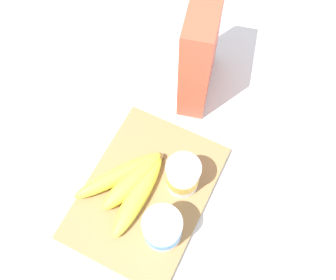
% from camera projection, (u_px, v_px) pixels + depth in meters
% --- Properties ---
extents(ground_plane, '(2.40, 2.40, 0.00)m').
position_uv_depth(ground_plane, '(146.00, 193.00, 0.77)').
color(ground_plane, white).
extents(cutting_board, '(0.32, 0.23, 0.01)m').
position_uv_depth(cutting_board, '(146.00, 192.00, 0.77)').
color(cutting_board, '#A37A4C').
rests_on(cutting_board, ground_plane).
extents(cereal_box, '(0.18, 0.10, 0.25)m').
position_uv_depth(cereal_box, '(200.00, 50.00, 0.77)').
color(cereal_box, '#D85138').
rests_on(cereal_box, ground_plane).
extents(yogurt_cup_front, '(0.07, 0.07, 0.09)m').
position_uv_depth(yogurt_cup_front, '(183.00, 176.00, 0.73)').
color(yogurt_cup_front, white).
rests_on(yogurt_cup_front, cutting_board).
extents(yogurt_cup_back, '(0.07, 0.07, 0.09)m').
position_uv_depth(yogurt_cup_back, '(163.00, 229.00, 0.69)').
color(yogurt_cup_back, white).
rests_on(yogurt_cup_back, cutting_board).
extents(banana_bunch, '(0.19, 0.14, 0.04)m').
position_uv_depth(banana_bunch, '(129.00, 185.00, 0.75)').
color(banana_bunch, yellow).
rests_on(banana_bunch, cutting_board).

